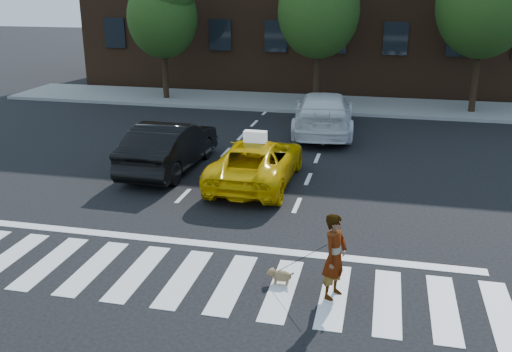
{
  "coord_description": "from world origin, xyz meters",
  "views": [
    {
      "loc": [
        3.67,
        -9.59,
        5.64
      ],
      "look_at": [
        0.71,
        3.39,
        1.1
      ],
      "focal_mm": 40.0,
      "sensor_mm": 36.0,
      "label": 1
    }
  ],
  "objects_px": {
    "tree_left": "(163,8)",
    "white_suv": "(324,113)",
    "dog": "(279,275)",
    "woman": "(335,256)",
    "tree_mid": "(320,1)",
    "black_sedan": "(169,146)",
    "taxi": "(257,162)"
  },
  "relations": [
    {
      "from": "tree_left",
      "to": "white_suv",
      "type": "relative_size",
      "value": 1.17
    },
    {
      "from": "white_suv",
      "to": "dog",
      "type": "bearing_deg",
      "value": 87.5
    },
    {
      "from": "white_suv",
      "to": "dog",
      "type": "xyz_separation_m",
      "value": [
        0.51,
        -11.99,
        -0.63
      ]
    },
    {
      "from": "woman",
      "to": "tree_mid",
      "type": "bearing_deg",
      "value": 31.43
    },
    {
      "from": "tree_mid",
      "to": "woman",
      "type": "bearing_deg",
      "value": -81.8
    },
    {
      "from": "tree_mid",
      "to": "woman",
      "type": "height_order",
      "value": "tree_mid"
    },
    {
      "from": "tree_left",
      "to": "dog",
      "type": "height_order",
      "value": "tree_left"
    },
    {
      "from": "white_suv",
      "to": "dog",
      "type": "distance_m",
      "value": 12.02
    },
    {
      "from": "woman",
      "to": "tree_left",
      "type": "bearing_deg",
      "value": 53.56
    },
    {
      "from": "black_sedan",
      "to": "white_suv",
      "type": "xyz_separation_m",
      "value": [
        4.2,
        5.63,
        0.03
      ]
    },
    {
      "from": "taxi",
      "to": "woman",
      "type": "relative_size",
      "value": 2.82
    },
    {
      "from": "black_sedan",
      "to": "tree_mid",
      "type": "bearing_deg",
      "value": -106.19
    },
    {
      "from": "dog",
      "to": "taxi",
      "type": "bearing_deg",
      "value": 106.9
    },
    {
      "from": "white_suv",
      "to": "black_sedan",
      "type": "bearing_deg",
      "value": 48.32
    },
    {
      "from": "tree_left",
      "to": "woman",
      "type": "xyz_separation_m",
      "value": [
        9.95,
        -17.02,
        -3.61
      ]
    },
    {
      "from": "woman",
      "to": "black_sedan",
      "type": "bearing_deg",
      "value": 64.47
    },
    {
      "from": "taxi",
      "to": "woman",
      "type": "bearing_deg",
      "value": 116.09
    },
    {
      "from": "tree_left",
      "to": "white_suv",
      "type": "bearing_deg",
      "value": -29.76
    },
    {
      "from": "tree_left",
      "to": "woman",
      "type": "relative_size",
      "value": 3.9
    },
    {
      "from": "woman",
      "to": "taxi",
      "type": "bearing_deg",
      "value": 48.63
    },
    {
      "from": "tree_left",
      "to": "tree_mid",
      "type": "height_order",
      "value": "tree_mid"
    },
    {
      "from": "dog",
      "to": "black_sedan",
      "type": "bearing_deg",
      "value": 126.38
    },
    {
      "from": "tree_mid",
      "to": "black_sedan",
      "type": "bearing_deg",
      "value": -107.77
    },
    {
      "from": "tree_left",
      "to": "taxi",
      "type": "relative_size",
      "value": 1.38
    },
    {
      "from": "tree_mid",
      "to": "taxi",
      "type": "relative_size",
      "value": 1.51
    },
    {
      "from": "white_suv",
      "to": "woman",
      "type": "height_order",
      "value": "woman"
    },
    {
      "from": "white_suv",
      "to": "taxi",
      "type": "bearing_deg",
      "value": 73.84
    },
    {
      "from": "woman",
      "to": "dog",
      "type": "relative_size",
      "value": 3.03
    },
    {
      "from": "woman",
      "to": "dog",
      "type": "height_order",
      "value": "woman"
    },
    {
      "from": "tree_mid",
      "to": "white_suv",
      "type": "height_order",
      "value": "tree_mid"
    },
    {
      "from": "tree_left",
      "to": "taxi",
      "type": "xyz_separation_m",
      "value": [
        7.12,
        -11.06,
        -3.79
      ]
    },
    {
      "from": "tree_mid",
      "to": "white_suv",
      "type": "relative_size",
      "value": 1.27
    }
  ]
}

